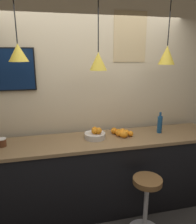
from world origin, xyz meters
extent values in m
cube|color=beige|center=(0.00, 1.05, 1.45)|extent=(8.00, 0.06, 2.90)
cube|color=black|center=(0.00, 0.63, 0.48)|extent=(3.09, 0.58, 0.96)
cube|color=olive|center=(0.00, 0.63, 0.98)|extent=(3.13, 0.62, 0.04)
cylinder|color=#B7B7BC|center=(0.43, 0.08, 0.33)|extent=(0.05, 0.05, 0.63)
cylinder|color=brown|center=(0.43, 0.08, 0.68)|extent=(0.32, 0.32, 0.06)
cylinder|color=beige|center=(-0.03, 0.66, 1.03)|extent=(0.26, 0.26, 0.07)
sphere|color=orange|center=(-0.04, 0.64, 1.11)|extent=(0.08, 0.08, 0.08)
sphere|color=orange|center=(-0.03, 0.69, 1.10)|extent=(0.07, 0.07, 0.07)
sphere|color=orange|center=(0.01, 0.62, 1.11)|extent=(0.08, 0.08, 0.08)
sphere|color=orange|center=(0.43, 0.62, 1.03)|extent=(0.07, 0.07, 0.07)
sphere|color=orange|center=(0.36, 0.74, 1.03)|extent=(0.07, 0.07, 0.07)
sphere|color=orange|center=(0.34, 0.60, 1.04)|extent=(0.09, 0.09, 0.09)
sphere|color=orange|center=(0.35, 0.67, 1.04)|extent=(0.08, 0.08, 0.08)
sphere|color=orange|center=(0.33, 0.60, 1.03)|extent=(0.07, 0.07, 0.07)
sphere|color=orange|center=(0.29, 0.69, 1.04)|extent=(0.08, 0.08, 0.08)
sphere|color=orange|center=(0.30, 0.73, 1.03)|extent=(0.07, 0.07, 0.07)
sphere|color=orange|center=(0.38, 0.65, 1.04)|extent=(0.08, 0.08, 0.08)
sphere|color=orange|center=(0.25, 0.76, 1.04)|extent=(0.08, 0.08, 0.08)
sphere|color=orange|center=(0.31, 0.68, 1.04)|extent=(0.08, 0.08, 0.08)
sphere|color=orange|center=(0.29, 0.66, 1.04)|extent=(0.08, 0.08, 0.08)
sphere|color=orange|center=(0.32, 0.67, 1.03)|extent=(0.07, 0.07, 0.07)
sphere|color=orange|center=(0.34, 0.68, 1.04)|extent=(0.08, 0.08, 0.08)
sphere|color=orange|center=(0.31, 0.61, 1.04)|extent=(0.08, 0.08, 0.08)
cylinder|color=navy|center=(0.86, 0.66, 1.11)|extent=(0.07, 0.07, 0.23)
cylinder|color=navy|center=(0.86, 0.66, 1.25)|extent=(0.03, 0.03, 0.06)
cylinder|color=#562D19|center=(-1.12, 0.66, 1.04)|extent=(0.10, 0.10, 0.09)
cylinder|color=white|center=(-1.12, 0.66, 1.09)|extent=(0.10, 0.10, 0.01)
cylinder|color=black|center=(-0.85, 0.61, 2.46)|extent=(0.01, 0.01, 0.67)
cone|color=gold|center=(-0.85, 0.61, 2.04)|extent=(0.21, 0.21, 0.18)
sphere|color=#F9EFCC|center=(-0.85, 0.61, 1.97)|extent=(0.04, 0.04, 0.04)
cylinder|color=black|center=(0.00, 0.61, 2.42)|extent=(0.01, 0.01, 0.75)
cone|color=gold|center=(0.00, 0.61, 1.94)|extent=(0.20, 0.20, 0.20)
sphere|color=#F9EFCC|center=(0.00, 0.61, 1.86)|extent=(0.04, 0.04, 0.04)
cylinder|color=black|center=(0.85, 0.61, 2.46)|extent=(0.01, 0.01, 0.68)
cone|color=gold|center=(0.85, 0.61, 2.01)|extent=(0.20, 0.20, 0.22)
sphere|color=#F9EFCC|center=(0.85, 0.61, 1.92)|extent=(0.04, 0.04, 0.04)
cube|color=black|center=(-1.09, 1.00, 1.84)|extent=(0.76, 0.04, 0.52)
cube|color=#0F2347|center=(-1.09, 0.98, 1.84)|extent=(0.73, 0.01, 0.49)
cube|color=#DBBC84|center=(0.52, 1.01, 2.24)|extent=(0.45, 0.01, 0.64)
camera|label=1|loc=(-0.58, -1.84, 2.03)|focal=35.00mm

